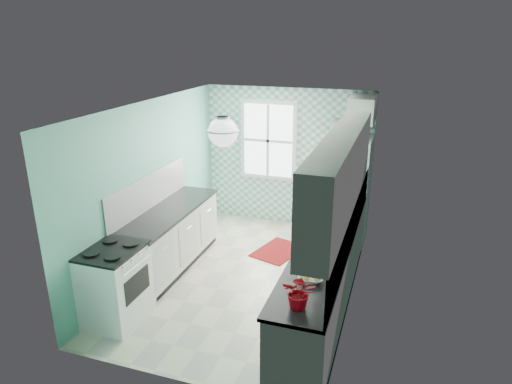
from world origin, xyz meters
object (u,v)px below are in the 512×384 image
(fridge, at_px, (345,190))
(fruit_bowl, at_px, (311,278))
(ceiling_light, at_px, (223,132))
(stove, at_px, (116,284))
(microwave, at_px, (349,129))
(sink, at_px, (338,218))
(potted_plant, at_px, (300,292))

(fridge, xyz_separation_m, fruit_bowl, (0.09, -3.21, 0.09))
(ceiling_light, height_order, stove, ceiling_light)
(stove, bearing_deg, fridge, 53.17)
(microwave, bearing_deg, stove, 57.54)
(ceiling_light, xyz_separation_m, fridge, (1.11, 2.62, -1.44))
(ceiling_light, height_order, microwave, ceiling_light)
(sink, bearing_deg, ceiling_light, -132.84)
(fruit_bowl, bearing_deg, microwave, 91.61)
(fruit_bowl, height_order, potted_plant, potted_plant)
(stove, distance_m, sink, 3.08)
(stove, bearing_deg, fruit_bowl, -0.11)
(fridge, height_order, microwave, microwave)
(ceiling_light, relative_size, fruit_bowl, 1.30)
(ceiling_light, relative_size, fridge, 0.20)
(sink, distance_m, microwave, 1.70)
(sink, relative_size, fruit_bowl, 2.03)
(microwave, bearing_deg, fruit_bowl, 94.38)
(sink, bearing_deg, microwave, 95.37)
(ceiling_light, xyz_separation_m, stove, (-1.20, -0.65, -1.83))
(potted_plant, bearing_deg, fridge, 91.39)
(ceiling_light, distance_m, fruit_bowl, 1.90)
(ceiling_light, bearing_deg, fridge, 67.01)
(ceiling_light, xyz_separation_m, fruit_bowl, (1.20, -0.59, -1.35))
(fridge, distance_m, fruit_bowl, 3.21)
(fruit_bowl, relative_size, microwave, 0.53)
(sink, bearing_deg, fridge, 95.38)
(ceiling_light, relative_size, stove, 0.37)
(ceiling_light, xyz_separation_m, microwave, (1.11, 2.62, -0.41))
(ceiling_light, bearing_deg, microwave, 67.01)
(potted_plant, bearing_deg, stove, 169.10)
(fridge, bearing_deg, microwave, 50.15)
(stove, xyz_separation_m, microwave, (2.31, 3.27, 1.42))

